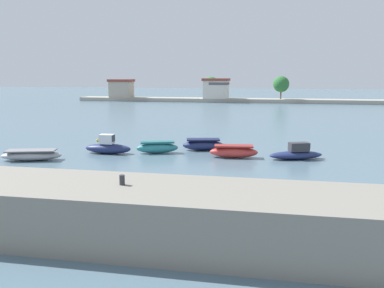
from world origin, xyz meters
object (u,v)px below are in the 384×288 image
moored_boat_1 (108,147)px  moored_boat_5 (296,154)px  moored_boat_4 (234,152)px  moored_boat_3 (203,145)px  mooring_bollard (122,180)px  moored_boat_2 (157,147)px  moored_boat_0 (31,155)px  mooring_buoy_0 (101,136)px  mooring_buoy_1 (97,140)px

moored_boat_1 → moored_boat_5: moored_boat_1 is taller
moored_boat_4 → moored_boat_3: bearing=131.8°
moored_boat_5 → moored_boat_3: bearing=144.1°
mooring_bollard → moored_boat_2: (-4.29, 20.89, -2.31)m
moored_boat_3 → moored_boat_4: 4.68m
moored_boat_0 → moored_boat_2: size_ratio=1.33×
mooring_buoy_0 → mooring_buoy_1: 2.54m
mooring_buoy_0 → moored_boat_4: bearing=-27.0°
mooring_bollard → moored_boat_5: mooring_bollard is taller
moored_boat_3 → mooring_buoy_1: bearing=154.1°
mooring_buoy_1 → moored_boat_2: bearing=-32.0°
moored_boat_4 → mooring_buoy_0: moored_boat_4 is taller
moored_boat_5 → moored_boat_2: bearing=159.7°
mooring_bollard → moored_boat_3: mooring_bollard is taller
moored_boat_0 → mooring_buoy_0: size_ratio=15.00×
mooring_buoy_1 → mooring_bollard: bearing=-63.6°
mooring_bollard → moored_boat_0: size_ratio=0.08×
moored_boat_1 → moored_boat_0: bearing=-142.2°
moored_boat_3 → moored_boat_5: size_ratio=0.85×
moored_boat_4 → mooring_buoy_1: (-16.38, 6.23, -0.42)m
moored_boat_4 → moored_boat_5: bearing=-1.5°
moored_boat_2 → moored_boat_5: 13.30m
moored_boat_4 → moored_boat_5: moored_boat_5 is taller
moored_boat_1 → moored_boat_4: size_ratio=1.01×
mooring_buoy_0 → moored_boat_5: bearing=-20.1°
mooring_bollard → moored_boat_0: (-14.53, 15.38, -2.41)m
moored_boat_1 → moored_boat_5: 18.02m
moored_boat_0 → moored_boat_2: bearing=12.7°
moored_boat_1 → moored_boat_4: bearing=1.3°
moored_boat_2 → moored_boat_5: (13.29, -0.36, -0.05)m
moored_boat_1 → mooring_buoy_0: (-4.75, 9.08, -0.43)m
moored_boat_2 → mooring_buoy_1: (-8.79, 5.50, -0.42)m
mooring_bollard → moored_boat_4: (3.30, 20.15, -2.31)m
moored_boat_0 → mooring_buoy_1: moored_boat_0 is taller
moored_boat_0 → moored_boat_5: 24.09m
moored_boat_0 → moored_boat_4: moored_boat_4 is taller
moored_boat_3 → moored_boat_4: size_ratio=0.97×
mooring_buoy_1 → moored_boat_1: bearing=-58.4°
moored_boat_1 → moored_boat_3: 9.56m
moored_boat_4 → moored_boat_5: size_ratio=0.88×
moored_boat_5 → mooring_buoy_0: bearing=141.1°
mooring_bollard → mooring_buoy_1: 29.58m
mooring_buoy_0 → moored_boat_2: bearing=-40.1°
moored_boat_4 → mooring_buoy_0: bearing=147.8°
moored_boat_5 → mooring_buoy_0: size_ratio=13.84×
moored_boat_2 → moored_boat_4: (7.58, -0.73, 0.00)m
mooring_buoy_0 → mooring_buoy_1: size_ratio=1.36×
mooring_bollard → moored_boat_4: size_ratio=0.10×
mooring_bollard → moored_boat_0: bearing=133.4°
mooring_buoy_0 → mooring_buoy_1: (0.67, -2.45, -0.05)m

